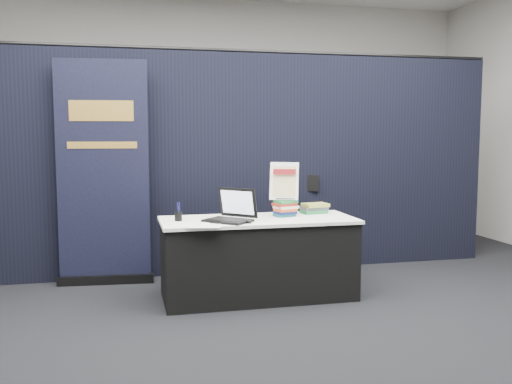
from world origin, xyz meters
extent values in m
plane|color=black|center=(0.00, 0.00, 0.00)|extent=(8.00, 8.00, 0.00)
cube|color=#BBB8B1|center=(0.00, 4.00, 1.75)|extent=(8.00, 0.02, 3.50)
cube|color=black|center=(0.00, 1.60, 1.20)|extent=(6.00, 0.08, 2.40)
cube|color=black|center=(0.00, 0.55, 0.36)|extent=(1.76, 0.71, 0.72)
cube|color=silver|center=(0.00, 0.55, 0.73)|extent=(1.80, 0.75, 0.03)
cube|color=black|center=(-0.31, 0.42, 0.76)|extent=(0.47, 0.47, 0.02)
cube|color=black|center=(-0.31, 0.55, 0.91)|extent=(0.33, 0.32, 0.27)
cube|color=white|center=(-0.31, 0.55, 0.91)|extent=(0.27, 0.26, 0.21)
ellipsoid|color=black|center=(-0.15, 0.31, 0.77)|extent=(0.07, 0.10, 0.03)
cube|color=white|center=(-0.65, 0.32, 0.75)|extent=(0.35, 0.27, 0.00)
cube|color=white|center=(-0.66, 0.44, 0.75)|extent=(0.36, 0.28, 0.00)
cube|color=white|center=(-0.55, 0.23, 0.75)|extent=(0.33, 0.26, 0.00)
cylinder|color=black|center=(-0.74, 0.55, 0.79)|extent=(0.09, 0.09, 0.09)
cube|color=#1A5E63|center=(0.28, 0.62, 0.76)|extent=(0.22, 0.19, 0.03)
cube|color=navy|center=(0.28, 0.62, 0.79)|extent=(0.22, 0.19, 0.03)
cube|color=#E0561F|center=(0.28, 0.62, 0.81)|extent=(0.22, 0.19, 0.03)
cube|color=#FAE7CC|center=(0.28, 0.62, 0.84)|extent=(0.22, 0.19, 0.03)
cube|color=maroon|center=(0.28, 0.62, 0.87)|extent=(0.22, 0.19, 0.03)
cube|color=#22813D|center=(0.28, 0.62, 0.89)|extent=(0.22, 0.19, 0.03)
cube|color=#22813D|center=(0.62, 0.76, 0.77)|extent=(0.26, 0.21, 0.03)
cube|color=#505155|center=(0.62, 0.76, 0.80)|extent=(0.26, 0.21, 0.03)
cube|color=#9FA341|center=(0.62, 0.76, 0.83)|extent=(0.26, 0.21, 0.03)
cube|color=black|center=(0.28, 0.61, 0.92)|extent=(0.17, 0.08, 0.01)
cylinder|color=black|center=(0.21, 0.69, 1.02)|extent=(0.04, 0.09, 0.26)
cylinder|color=black|center=(0.35, 0.69, 1.02)|extent=(0.04, 0.09, 0.26)
cube|color=white|center=(0.28, 0.65, 1.08)|extent=(0.29, 0.20, 0.35)
cube|color=beige|center=(0.28, 0.64, 1.08)|extent=(0.23, 0.15, 0.28)
cube|color=maroon|center=(0.28, 0.64, 1.18)|extent=(0.21, 0.09, 0.05)
cube|color=black|center=(-1.40, 1.37, 0.05)|extent=(0.97, 0.19, 0.09)
cube|color=black|center=(-1.40, 1.39, 1.13)|extent=(0.91, 0.11, 2.27)
cube|color=gold|center=(-1.40, 1.37, 1.76)|extent=(0.62, 0.06, 0.20)
cube|color=gold|center=(-1.40, 1.37, 1.42)|extent=(0.68, 0.07, 0.07)
cylinder|color=black|center=(0.50, 1.15, 0.26)|extent=(0.02, 0.02, 0.52)
cylinder|color=black|center=(0.95, 1.15, 0.26)|extent=(0.02, 0.02, 0.52)
cylinder|color=black|center=(0.50, 1.61, 0.26)|extent=(0.02, 0.02, 0.52)
cylinder|color=black|center=(0.95, 1.61, 0.26)|extent=(0.02, 0.02, 0.52)
cube|color=black|center=(0.72, 1.38, 0.54)|extent=(0.61, 0.61, 0.05)
cube|color=black|center=(0.72, 1.61, 0.97)|extent=(0.44, 0.18, 0.18)
camera|label=1|loc=(-1.23, -4.53, 1.55)|focal=40.00mm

